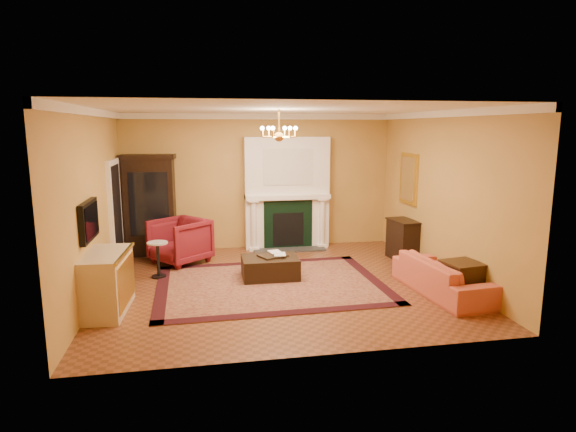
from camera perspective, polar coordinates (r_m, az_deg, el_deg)
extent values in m
cube|color=brown|center=(8.53, -1.01, -8.10)|extent=(6.00, 5.50, 0.02)
cube|color=white|center=(8.09, -1.08, 12.63)|extent=(6.00, 5.50, 0.02)
cube|color=#C89547|center=(10.88, -3.42, 4.08)|extent=(6.00, 0.02, 3.00)
cube|color=#C89547|center=(5.51, 3.63, -2.16)|extent=(6.00, 0.02, 3.00)
cube|color=#C89547|center=(8.24, -22.17, 1.29)|extent=(0.02, 5.50, 3.00)
cube|color=#C89547|center=(9.15, 17.90, 2.39)|extent=(0.02, 5.50, 3.00)
cube|color=white|center=(10.84, -0.14, 2.74)|extent=(1.90, 0.32, 2.50)
cube|color=silver|center=(10.61, 0.02, 5.83)|extent=(1.10, 0.01, 0.80)
cube|color=black|center=(10.79, 0.02, -1.07)|extent=(1.10, 0.02, 1.10)
cube|color=black|center=(10.80, 0.03, -1.59)|extent=(0.70, 0.02, 0.75)
cube|color=#333333|center=(10.79, 0.14, -3.95)|extent=(1.60, 0.50, 0.04)
cube|color=white|center=(10.79, -0.08, 2.33)|extent=(1.90, 0.44, 0.10)
cylinder|color=white|center=(10.66, -4.10, -1.01)|extent=(0.14, 0.14, 1.18)
cylinder|color=white|center=(10.94, 4.05, -0.72)|extent=(0.14, 0.14, 1.18)
cube|color=white|center=(10.77, -3.47, 11.69)|extent=(6.00, 0.08, 0.12)
cube|color=white|center=(8.15, -22.52, 11.34)|extent=(0.08, 5.50, 0.12)
cube|color=white|center=(9.05, 18.14, 11.45)|extent=(0.08, 5.50, 0.12)
cube|color=white|center=(9.96, -19.77, 0.27)|extent=(0.08, 1.05, 2.10)
cube|color=black|center=(9.95, -19.56, 0.11)|extent=(0.02, 0.85, 1.95)
cube|color=black|center=(7.68, -22.54, -0.50)|extent=(0.08, 0.95, 0.58)
cube|color=black|center=(7.67, -22.21, -0.49)|extent=(0.01, 0.85, 0.48)
cube|color=gold|center=(10.36, 14.11, 4.30)|extent=(0.05, 0.76, 1.05)
cube|color=white|center=(10.35, 13.97, 4.30)|extent=(0.01, 0.62, 0.90)
cylinder|color=gold|center=(8.09, -1.08, 11.14)|extent=(0.03, 0.03, 0.40)
sphere|color=gold|center=(8.09, -1.07, 9.37)|extent=(0.16, 0.16, 0.16)
sphere|color=#FFE5B2|center=(8.14, 0.90, 10.36)|extent=(0.07, 0.07, 0.07)
sphere|color=#FFE5B2|center=(8.35, -0.39, 10.36)|extent=(0.07, 0.07, 0.07)
sphere|color=#FFE5B2|center=(8.30, -2.32, 10.35)|extent=(0.07, 0.07, 0.07)
sphere|color=#FFE5B2|center=(8.04, -3.08, 10.35)|extent=(0.07, 0.07, 0.07)
sphere|color=#FFE5B2|center=(7.82, -1.81, 10.35)|extent=(0.07, 0.07, 0.07)
sphere|color=#FFE5B2|center=(7.87, 0.24, 10.36)|extent=(0.07, 0.07, 0.07)
cube|color=#43100E|center=(8.49, -2.06, -8.07)|extent=(3.96, 3.01, 0.02)
cube|color=black|center=(10.65, -16.01, 0.99)|extent=(1.05, 0.53, 2.05)
imported|color=maroon|center=(9.92, -12.71, -2.66)|extent=(1.31, 1.32, 0.99)
cylinder|color=black|center=(9.18, -15.04, -6.93)|extent=(0.26, 0.26, 0.04)
cylinder|color=black|center=(9.09, -15.14, -5.03)|extent=(0.06, 0.06, 0.60)
cylinder|color=silver|center=(9.01, -15.23, -3.09)|extent=(0.37, 0.37, 0.03)
cube|color=#C7B891|center=(7.65, -20.76, -7.38)|extent=(0.64, 1.23, 0.90)
imported|color=#BF513C|center=(8.33, 17.84, -6.17)|extent=(0.75, 2.04, 0.78)
cube|color=#321C0D|center=(8.17, 19.90, -7.34)|extent=(0.58, 0.58, 0.59)
cube|color=black|center=(10.24, 13.47, -2.83)|extent=(0.48, 0.76, 0.80)
cube|color=black|center=(8.78, -2.14, -6.09)|extent=(1.01, 0.74, 0.37)
cube|color=black|center=(8.78, -1.82, -4.72)|extent=(0.58, 0.53, 0.03)
imported|color=gray|center=(8.84, -2.19, -3.57)|extent=(0.21, 0.07, 0.28)
imported|color=gray|center=(8.72, -1.66, -3.77)|extent=(0.21, 0.04, 0.28)
cylinder|color=gray|center=(10.66, -4.25, 2.72)|extent=(0.11, 0.11, 0.09)
cone|color=#103D11|center=(10.64, -4.27, 3.87)|extent=(0.16, 0.16, 0.34)
cylinder|color=gray|center=(10.88, 2.69, 2.88)|extent=(0.11, 0.11, 0.09)
cone|color=#103D11|center=(10.86, 2.70, 3.97)|extent=(0.15, 0.15, 0.33)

